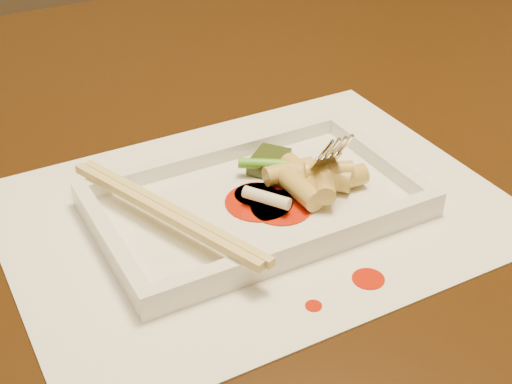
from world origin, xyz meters
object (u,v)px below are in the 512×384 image
placemat (256,211)px  chopstick_a (161,213)px  plate_base (256,206)px  fork (321,94)px  table (165,242)px

placemat → chopstick_a: size_ratio=2.00×
plate_base → fork: (0.07, 0.02, 0.08)m
chopstick_a → placemat: bearing=0.0°
table → chopstick_a: 0.18m
placemat → plate_base: size_ratio=1.54×
plate_base → chopstick_a: size_ratio=1.30×
table → fork: (0.11, -0.10, 0.18)m
table → placemat: 0.16m
table → chopstick_a: chopstick_a is taller
table → fork: 0.24m
placemat → plate_base: plate_base is taller
table → plate_base: size_ratio=5.38×
plate_base → chopstick_a: bearing=180.0°
placemat → plate_base: 0.00m
plate_base → placemat: bearing=0.0°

